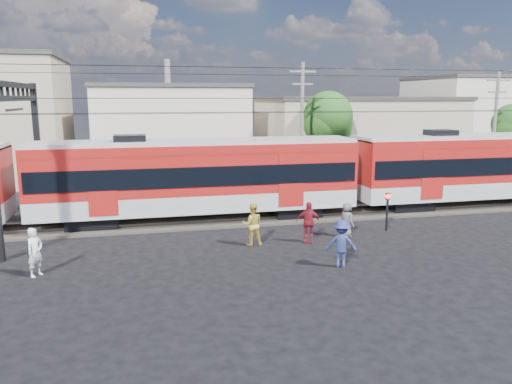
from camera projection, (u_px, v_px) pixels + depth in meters
The scene contains 19 objects.
ground at pixel (273, 271), 18.22m from camera, with size 120.00×120.00×0.00m, color black.
track_bed at pixel (233, 219), 25.86m from camera, with size 70.00×3.40×0.12m, color #2D2823.
rail_near at pixel (236, 220), 25.12m from camera, with size 70.00×0.12×0.12m, color #59544C.
rail_far at pixel (230, 213), 26.55m from camera, with size 70.00×0.12×0.12m, color #59544C.
commuter_train at pixel (201, 175), 25.06m from camera, with size 50.30×3.08×4.17m.
catenary at pixel (48, 122), 22.96m from camera, with size 70.00×9.30×7.52m.
building_midwest at pixel (169, 128), 42.91m from camera, with size 12.24×12.24×7.30m.
building_mideast at pixel (356, 133), 43.72m from camera, with size 16.32×10.20×6.30m.
building_east at pixel (468, 118), 50.50m from camera, with size 10.20×10.20×8.30m.
utility_pole_mid at pixel (302, 124), 33.06m from camera, with size 1.80×0.24×8.50m.
utility_pole_east at pixel (494, 126), 35.30m from camera, with size 1.80×0.24×8.00m.
tree_near at pixel (330, 119), 36.71m from camera, with size 3.82×3.64×6.72m.
pedestrian_a at pixel (35, 252), 17.59m from camera, with size 0.64×0.42×1.76m, color white.
pedestrian_b at pixel (252, 224), 21.28m from camera, with size 0.89×0.70×1.84m, color gold.
pedestrian_c at pixel (342, 244), 18.50m from camera, with size 1.16×0.67×1.80m, color navy.
pedestrian_d at pixel (308, 222), 21.64m from camera, with size 1.07×0.44×1.82m, color maroon.
pedestrian_e at pixel (347, 220), 22.58m from camera, with size 0.77×0.50×1.58m, color #535257.
car_silver at pixel (509, 179), 34.77m from camera, with size 1.53×3.79×1.29m, color #B7B9BE.
crossing_signal at pixel (387, 204), 23.54m from camera, with size 0.27×0.27×1.83m.
Camera 1 is at (-4.58, -16.75, 6.26)m, focal length 35.00 mm.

